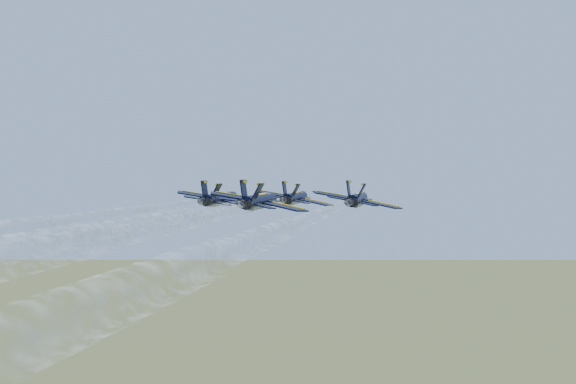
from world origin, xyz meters
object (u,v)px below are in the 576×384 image
(jet_lead, at_px, (296,198))
(jet_left, at_px, (221,199))
(jet_right, at_px, (357,199))
(jet_slot, at_px, (260,201))

(jet_lead, xyz_separation_m, jet_left, (-7.20, -13.96, 0.00))
(jet_right, height_order, jet_slot, same)
(jet_lead, xyz_separation_m, jet_slot, (3.95, -25.68, 0.00))
(jet_left, height_order, jet_slot, same)
(jet_right, relative_size, jet_slot, 1.00)
(jet_right, xyz_separation_m, jet_slot, (-9.34, -15.14, 0.00))
(jet_left, xyz_separation_m, jet_right, (20.49, 3.42, 0.00))
(jet_lead, height_order, jet_right, same)
(jet_lead, bearing_deg, jet_left, -125.50)
(jet_left, relative_size, jet_right, 1.00)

